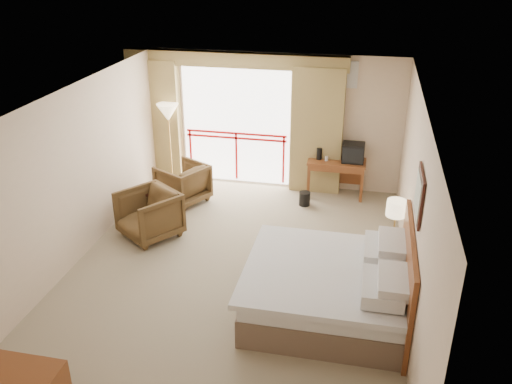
% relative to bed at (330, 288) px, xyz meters
% --- Properties ---
extents(floor, '(7.00, 7.00, 0.00)m').
position_rel_bed_xyz_m(floor, '(-1.50, 0.60, -0.38)').
color(floor, gray).
rests_on(floor, ground).
extents(ceiling, '(7.00, 7.00, 0.00)m').
position_rel_bed_xyz_m(ceiling, '(-1.50, 0.60, 2.32)').
color(ceiling, white).
rests_on(ceiling, wall_back).
extents(wall_back, '(5.00, 0.00, 5.00)m').
position_rel_bed_xyz_m(wall_back, '(-1.50, 4.10, 0.97)').
color(wall_back, beige).
rests_on(wall_back, ground).
extents(wall_front, '(5.00, 0.00, 5.00)m').
position_rel_bed_xyz_m(wall_front, '(-1.50, -2.90, 0.97)').
color(wall_front, beige).
rests_on(wall_front, ground).
extents(wall_left, '(0.00, 7.00, 7.00)m').
position_rel_bed_xyz_m(wall_left, '(-4.00, 0.60, 0.97)').
color(wall_left, beige).
rests_on(wall_left, ground).
extents(wall_right, '(0.00, 7.00, 7.00)m').
position_rel_bed_xyz_m(wall_right, '(1.00, 0.60, 0.97)').
color(wall_right, beige).
rests_on(wall_right, ground).
extents(balcony_door, '(2.40, 0.00, 2.40)m').
position_rel_bed_xyz_m(balcony_door, '(-2.30, 4.08, 0.82)').
color(balcony_door, white).
rests_on(balcony_door, wall_back).
extents(balcony_railing, '(2.09, 0.03, 1.02)m').
position_rel_bed_xyz_m(balcony_railing, '(-2.30, 4.06, 0.44)').
color(balcony_railing, red).
rests_on(balcony_railing, wall_back).
extents(curtain_left, '(1.00, 0.26, 2.50)m').
position_rel_bed_xyz_m(curtain_left, '(-3.95, 3.95, 0.87)').
color(curtain_left, olive).
rests_on(curtain_left, wall_back).
extents(curtain_right, '(1.00, 0.26, 2.50)m').
position_rel_bed_xyz_m(curtain_right, '(-0.65, 3.95, 0.87)').
color(curtain_right, olive).
rests_on(curtain_right, wall_back).
extents(valance, '(4.40, 0.22, 0.28)m').
position_rel_bed_xyz_m(valance, '(-2.30, 3.98, 2.17)').
color(valance, olive).
rests_on(valance, wall_back).
extents(hvac_vent, '(0.50, 0.04, 0.50)m').
position_rel_bed_xyz_m(hvac_vent, '(-0.20, 4.07, 1.97)').
color(hvac_vent, silver).
rests_on(hvac_vent, wall_back).
extents(bed, '(2.13, 2.06, 0.97)m').
position_rel_bed_xyz_m(bed, '(0.00, 0.00, 0.00)').
color(bed, brown).
rests_on(bed, floor).
extents(headboard, '(0.06, 2.10, 1.30)m').
position_rel_bed_xyz_m(headboard, '(0.96, 0.00, 0.27)').
color(headboard, brown).
rests_on(headboard, wall_right).
extents(framed_art, '(0.04, 0.72, 0.60)m').
position_rel_bed_xyz_m(framed_art, '(0.97, 0.00, 1.47)').
color(framed_art, black).
rests_on(framed_art, wall_right).
extents(nightstand, '(0.38, 0.45, 0.54)m').
position_rel_bed_xyz_m(nightstand, '(0.84, 1.38, -0.11)').
color(nightstand, brown).
rests_on(nightstand, floor).
extents(table_lamp, '(0.30, 0.30, 0.53)m').
position_rel_bed_xyz_m(table_lamp, '(0.84, 1.43, 0.58)').
color(table_lamp, tan).
rests_on(table_lamp, nightstand).
extents(phone, '(0.19, 0.15, 0.08)m').
position_rel_bed_xyz_m(phone, '(0.79, 1.23, 0.20)').
color(phone, black).
rests_on(phone, nightstand).
extents(desk, '(1.12, 0.54, 0.73)m').
position_rel_bed_xyz_m(desk, '(-0.21, 3.84, 0.19)').
color(desk, brown).
rests_on(desk, floor).
extents(tv, '(0.42, 0.33, 0.38)m').
position_rel_bed_xyz_m(tv, '(0.09, 3.79, 0.54)').
color(tv, black).
rests_on(tv, desk).
extents(coffee_maker, '(0.14, 0.14, 0.23)m').
position_rel_bed_xyz_m(coffee_maker, '(-0.56, 3.80, 0.46)').
color(coffee_maker, black).
rests_on(coffee_maker, desk).
extents(cup, '(0.08, 0.08, 0.09)m').
position_rel_bed_xyz_m(cup, '(-0.41, 3.75, 0.39)').
color(cup, white).
rests_on(cup, desk).
extents(wastebasket, '(0.27, 0.27, 0.27)m').
position_rel_bed_xyz_m(wastebasket, '(-0.75, 3.20, -0.24)').
color(wastebasket, black).
rests_on(wastebasket, floor).
extents(armchair_far, '(1.12, 1.11, 0.76)m').
position_rel_bed_xyz_m(armchair_far, '(-3.07, 2.88, -0.38)').
color(armchair_far, '#432F19').
rests_on(armchair_far, floor).
extents(armchair_near, '(1.24, 1.24, 0.82)m').
position_rel_bed_xyz_m(armchair_near, '(-3.18, 1.46, -0.38)').
color(armchair_near, '#432F19').
rests_on(armchair_near, floor).
extents(side_table, '(0.55, 0.55, 0.60)m').
position_rel_bed_xyz_m(side_table, '(-3.39, 2.09, 0.03)').
color(side_table, black).
rests_on(side_table, floor).
extents(book, '(0.21, 0.25, 0.02)m').
position_rel_bed_xyz_m(book, '(-3.39, 2.09, 0.23)').
color(book, white).
rests_on(book, side_table).
extents(floor_lamp, '(0.43, 0.43, 1.69)m').
position_rel_bed_xyz_m(floor_lamp, '(-3.58, 3.67, 1.08)').
color(floor_lamp, tan).
rests_on(floor_lamp, floor).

